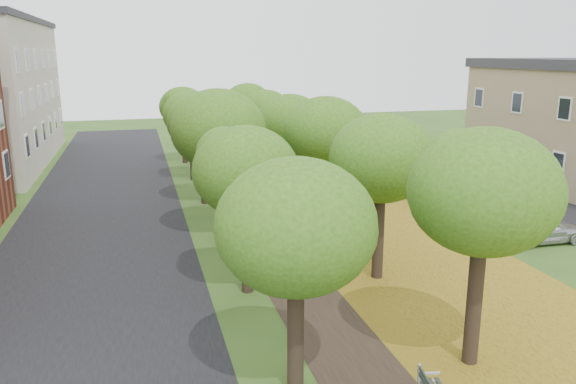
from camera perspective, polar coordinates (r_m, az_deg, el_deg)
ground at (r=15.15m, az=9.19°, el=-17.97°), size 120.00×120.00×0.00m
street_asphalt at (r=27.87m, az=-18.55°, el=-3.37°), size 8.00×70.00×0.01m
footpath at (r=28.34m, az=-3.26°, el=-2.35°), size 3.20×70.00×0.01m
leaf_verge at (r=29.73m, az=6.21°, el=-1.63°), size 7.50×70.00×0.01m
parking_lot at (r=34.48m, az=18.88°, el=-0.13°), size 9.00×16.00×0.01m
tree_row_west at (r=27.08m, az=-7.98°, el=6.15°), size 3.72×33.72×5.95m
tree_row_east at (r=28.08m, az=1.84°, el=6.55°), size 3.72×33.72×5.95m
car_silver at (r=26.48m, az=24.38°, el=-3.40°), size 3.72×1.59×1.25m
car_red at (r=30.84m, az=17.81°, el=-0.37°), size 4.26×1.89×1.36m
car_grey at (r=31.90m, az=17.37°, el=0.28°), size 5.59×3.30×1.52m
car_white at (r=36.86m, az=12.46°, el=2.26°), size 5.39×3.62×1.37m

